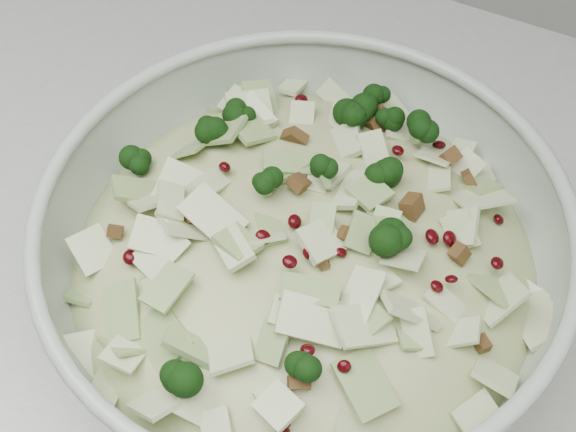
# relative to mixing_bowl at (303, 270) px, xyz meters

# --- Properties ---
(mixing_bowl) EXTENTS (0.32, 0.32, 0.13)m
(mixing_bowl) POSITION_rel_mixing_bowl_xyz_m (0.00, 0.00, 0.00)
(mixing_bowl) COLOR #A3B3A4
(mixing_bowl) RESTS_ON counter
(salad) EXTENTS (0.36, 0.36, 0.13)m
(salad) POSITION_rel_mixing_bowl_xyz_m (0.00, -0.00, 0.02)
(salad) COLOR #A4B179
(salad) RESTS_ON mixing_bowl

